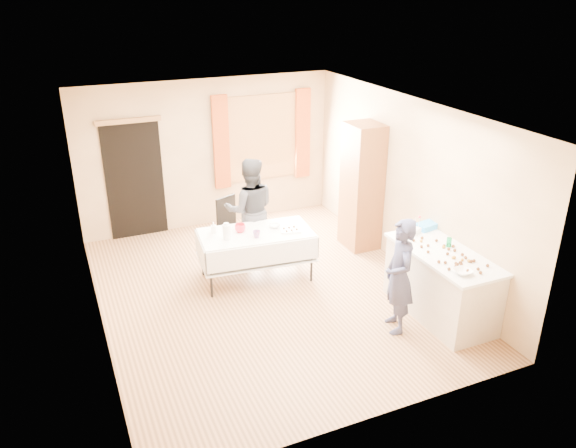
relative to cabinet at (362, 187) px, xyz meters
name	(u,v)px	position (x,y,z in m)	size (l,w,h in m)	color
floor	(267,293)	(-1.99, -0.85, -1.04)	(4.50, 5.50, 0.02)	#9E7047
ceiling	(264,110)	(-1.99, -0.85, 1.58)	(4.50, 5.50, 0.02)	white
wall_back	(208,154)	(-1.99, 1.91, 0.27)	(4.50, 0.02, 2.60)	tan
wall_front	(375,310)	(-1.99, -3.61, 0.27)	(4.50, 0.02, 2.60)	tan
wall_left	(89,236)	(-4.25, -0.85, 0.27)	(0.02, 5.50, 2.60)	tan
wall_right	(408,185)	(0.27, -0.85, 0.27)	(0.02, 5.50, 2.60)	tan
window_frame	(262,137)	(-0.99, 1.87, 0.47)	(1.32, 0.06, 1.52)	olive
window_pane	(262,138)	(-0.99, 1.86, 0.47)	(1.20, 0.02, 1.40)	white
curtain_left	(221,143)	(-1.77, 1.82, 0.47)	(0.28, 0.06, 1.65)	#A54218
curtain_right	(303,134)	(-0.21, 1.82, 0.47)	(0.28, 0.06, 1.65)	#A54218
doorway	(135,180)	(-3.29, 1.88, -0.03)	(0.95, 0.04, 2.00)	black
door_lintel	(128,121)	(-3.29, 1.85, 0.99)	(1.05, 0.06, 0.08)	olive
cabinet	(362,187)	(0.00, 0.00, 0.00)	(0.50, 0.60, 2.07)	brown
counter	(441,283)	(-0.10, -2.26, -0.58)	(0.78, 1.63, 0.91)	#BDB09C
party_table	(256,251)	(-1.98, -0.39, -0.59)	(1.72, 1.00, 0.75)	black
chair	(234,237)	(-2.02, 0.53, -0.75)	(0.52, 0.52, 0.95)	black
girl	(399,276)	(-0.82, -2.33, -0.28)	(0.49, 0.62, 1.50)	#242645
woman	(250,210)	(-1.82, 0.27, -0.21)	(0.94, 0.82, 1.65)	black
soda_can	(449,242)	(0.05, -2.15, -0.06)	(0.07, 0.07, 0.12)	#0E9549
mixing_bowl	(463,272)	(-0.27, -2.81, -0.10)	(0.22, 0.22, 0.05)	white
foam_block	(415,231)	(-0.12, -1.64, -0.08)	(0.15, 0.10, 0.08)	white
blue_basket	(427,226)	(0.13, -1.56, -0.08)	(0.30, 0.20, 0.08)	#2F99F3
pitcher	(226,232)	(-2.43, -0.45, -0.17)	(0.11, 0.11, 0.22)	silver
cup_red	(240,228)	(-2.18, -0.29, -0.22)	(0.18, 0.18, 0.12)	red
cup_rainbow	(257,234)	(-2.03, -0.56, -0.23)	(0.13, 0.13, 0.10)	red
small_bowl	(275,226)	(-1.66, -0.34, -0.26)	(0.20, 0.20, 0.05)	white
pastry_tray	(290,230)	(-1.50, -0.55, -0.27)	(0.28, 0.20, 0.02)	white
bottle	(214,227)	(-2.54, -0.16, -0.20)	(0.09, 0.09, 0.16)	white
cake_balls	(451,256)	(-0.12, -2.41, -0.10)	(0.53, 1.12, 0.04)	#3F2314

